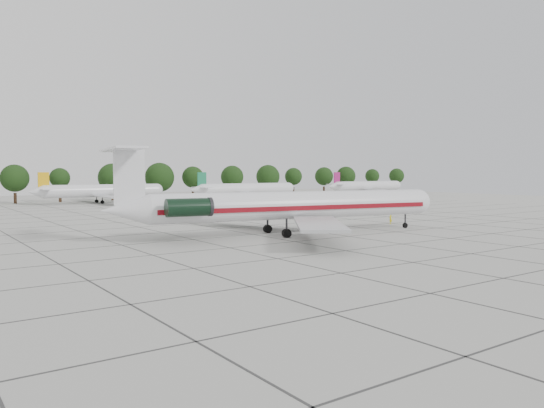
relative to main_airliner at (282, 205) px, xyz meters
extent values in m
plane|color=#B2B2AB|center=(-2.51, 2.32, -3.52)|extent=(260.00, 260.00, 0.00)
cube|color=#383838|center=(-2.51, 17.32, -3.52)|extent=(170.00, 170.00, 0.02)
cylinder|color=silver|center=(2.33, -0.42, -0.03)|extent=(35.93, 9.65, 3.29)
sphere|color=silver|center=(20.00, -3.63, -0.03)|extent=(3.29, 3.29, 3.29)
cone|color=silver|center=(-17.80, 3.23, -0.03)|extent=(5.50, 4.13, 3.29)
cube|color=maroon|center=(2.63, 1.22, -0.28)|extent=(34.37, 6.29, 0.55)
cube|color=maroon|center=(2.03, -2.06, -0.28)|extent=(34.37, 6.29, 0.55)
cube|color=#B7BABC|center=(1.48, 8.86, -1.38)|extent=(8.24, 15.64, 0.30)
cube|color=#B7BABC|center=(-1.73, -8.81, -1.38)|extent=(12.39, 14.87, 0.30)
cube|color=black|center=(-11.51, 4.37, 0.27)|extent=(2.39, 1.67, 0.25)
cylinder|color=black|center=(-11.38, 5.06, 0.27)|extent=(5.05, 2.72, 1.90)
cube|color=black|center=(-12.31, -0.05, 0.27)|extent=(2.39, 1.67, 0.25)
cylinder|color=black|center=(-12.43, -0.74, 0.27)|extent=(5.05, 2.72, 1.90)
cube|color=silver|center=(-17.31, 3.14, 3.46)|extent=(3.19, 0.84, 5.99)
cube|color=silver|center=(-18.00, 3.27, 6.25)|extent=(5.08, 12.32, 0.22)
cylinder|color=black|center=(18.04, -3.27, -2.58)|extent=(0.23, 0.23, 1.90)
cylinder|color=black|center=(18.04, -3.27, -3.18)|extent=(0.74, 0.40, 0.70)
cylinder|color=black|center=(-0.15, 2.66, -2.23)|extent=(0.28, 0.28, 1.80)
cylinder|color=black|center=(-0.15, 2.66, -3.03)|extent=(1.09, 0.77, 1.00)
cylinder|color=black|center=(-1.08, -2.44, -2.23)|extent=(0.28, 0.28, 1.80)
cylinder|color=black|center=(-1.08, -2.44, -3.03)|extent=(1.09, 0.77, 1.00)
imported|color=yellow|center=(20.73, 1.73, -2.76)|extent=(0.65, 0.55, 1.53)
cylinder|color=silver|center=(3.37, 76.65, -0.52)|extent=(27.20, 3.00, 3.00)
cube|color=#B7BABC|center=(2.37, 76.65, -1.72)|extent=(3.50, 27.20, 0.25)
cube|color=#E9AB0D|center=(-10.07, 76.65, 2.08)|extent=(2.40, 0.25, 3.60)
cylinder|color=black|center=(2.37, 78.85, -3.12)|extent=(0.80, 0.45, 0.80)
cylinder|color=black|center=(2.37, 74.45, -3.12)|extent=(0.80, 0.45, 0.80)
cylinder|color=silver|center=(38.59, 67.69, -0.52)|extent=(27.20, 3.00, 3.00)
cube|color=#B7BABC|center=(37.59, 67.69, -1.72)|extent=(3.50, 27.20, 0.25)
cube|color=#197149|center=(25.15, 67.69, 2.08)|extent=(2.40, 0.25, 3.60)
cylinder|color=black|center=(37.59, 69.89, -3.12)|extent=(0.80, 0.45, 0.80)
cylinder|color=black|center=(37.59, 65.49, -3.12)|extent=(0.80, 0.45, 0.80)
cylinder|color=silver|center=(87.61, 71.85, -0.52)|extent=(27.20, 3.00, 3.00)
cube|color=#B7BABC|center=(86.61, 71.85, -1.72)|extent=(3.50, 27.20, 0.25)
cube|color=#9A1C63|center=(74.17, 71.85, 2.08)|extent=(2.40, 0.25, 3.60)
cylinder|color=black|center=(86.61, 74.05, -3.12)|extent=(0.80, 0.45, 0.80)
cylinder|color=black|center=(86.61, 69.65, -3.12)|extent=(0.80, 0.45, 0.80)
cylinder|color=#332114|center=(-14.20, 87.32, -2.27)|extent=(0.70, 0.70, 2.50)
sphere|color=black|center=(-14.20, 87.32, 2.48)|extent=(6.50, 6.50, 6.50)
cylinder|color=#332114|center=(-4.01, 87.32, -2.27)|extent=(0.70, 0.70, 2.50)
sphere|color=black|center=(-4.01, 87.32, 2.48)|extent=(4.93, 4.93, 4.93)
cylinder|color=#332114|center=(9.18, 87.32, -2.27)|extent=(0.70, 0.70, 2.50)
sphere|color=black|center=(9.18, 87.32, 2.48)|extent=(7.40, 7.40, 7.40)
cylinder|color=#332114|center=(22.37, 87.32, -2.27)|extent=(0.70, 0.70, 2.50)
sphere|color=black|center=(22.37, 87.32, 2.48)|extent=(8.08, 8.08, 8.08)
cylinder|color=#332114|center=(32.56, 87.32, -2.27)|extent=(0.70, 0.70, 2.50)
sphere|color=black|center=(32.56, 87.32, 2.48)|extent=(6.17, 6.17, 6.17)
cylinder|color=#332114|center=(45.75, 87.32, -2.27)|extent=(0.70, 0.70, 2.50)
sphere|color=black|center=(45.75, 87.32, 2.48)|extent=(6.82, 6.82, 6.82)
cylinder|color=#332114|center=(58.94, 87.32, -2.27)|extent=(0.70, 0.70, 2.50)
sphere|color=black|center=(58.94, 87.32, 2.48)|extent=(7.44, 7.44, 7.44)
cylinder|color=#332114|center=(69.13, 87.32, -2.27)|extent=(0.70, 0.70, 2.50)
sphere|color=black|center=(69.13, 87.32, 2.48)|extent=(5.66, 5.66, 5.66)
cylinder|color=#332114|center=(82.32, 87.32, -2.27)|extent=(0.70, 0.70, 2.50)
sphere|color=black|center=(82.32, 87.32, 2.48)|extent=(6.25, 6.25, 6.25)
cylinder|color=#332114|center=(92.51, 87.32, -2.27)|extent=(0.70, 0.70, 2.50)
sphere|color=black|center=(92.51, 87.32, 2.48)|extent=(6.79, 6.79, 6.79)
cylinder|color=#332114|center=(105.70, 87.32, -2.27)|extent=(0.70, 0.70, 2.50)
sphere|color=black|center=(105.70, 87.32, 2.48)|extent=(5.16, 5.16, 5.16)
cylinder|color=#332114|center=(118.89, 87.32, -2.27)|extent=(0.70, 0.70, 2.50)
sphere|color=black|center=(118.89, 87.32, 2.48)|extent=(5.68, 5.68, 5.68)
camera|label=1|loc=(-37.00, -50.25, 3.92)|focal=35.00mm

